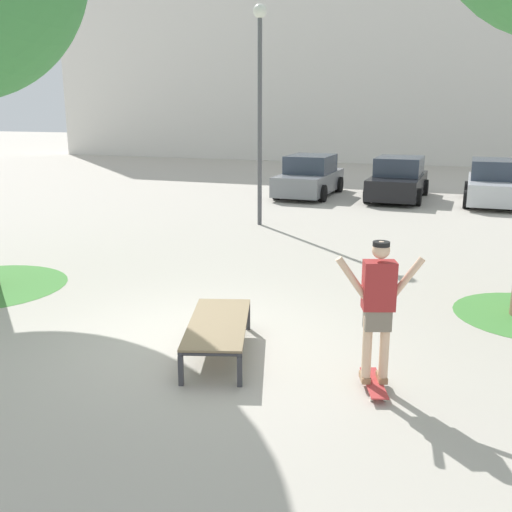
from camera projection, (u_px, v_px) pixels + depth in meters
The scene contains 9 objects.
ground_plane at pixel (197, 342), 8.23m from camera, with size 120.00×120.00×0.00m, color #B2AA9E.
building_facade at pixel (366, 28), 34.71m from camera, with size 40.95×4.00×15.62m, color silver.
skate_box at pixel (218, 325), 7.72m from camera, with size 1.29×2.04×0.46m.
skateboard at pixel (374, 383), 6.82m from camera, with size 0.45×0.82×0.09m.
skater at pixel (378, 303), 6.58m from camera, with size 0.97×0.41×1.69m.
car_grey at pixel (310, 177), 21.82m from camera, with size 1.98×4.23×1.50m.
car_black at pixel (398, 180), 20.97m from camera, with size 1.98×4.23×1.50m.
car_silver at pixel (494, 184), 19.93m from camera, with size 1.94×4.21×1.50m.
light_post at pixel (260, 84), 15.56m from camera, with size 0.36×0.36×5.83m.
Camera 1 is at (3.37, -6.94, 3.21)m, focal length 40.85 mm.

